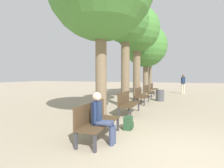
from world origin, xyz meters
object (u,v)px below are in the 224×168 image
at_px(tree_row_1, 125,22).
at_px(person_seated, 101,116).
at_px(bench_row_4, 153,88).
at_px(bench_row_0, 96,119).
at_px(tree_row_2, 137,30).
at_px(bench_row_2, 141,95).
at_px(tree_row_4, 150,53).
at_px(pedestrian_near, 183,83).
at_px(bench_row_1, 127,102).
at_px(bench_row_3, 148,91).
at_px(tree_row_3, 146,46).
at_px(trash_bin, 160,95).
at_px(backpack, 128,123).

distance_m(tree_row_1, person_seated, 6.09).
xyz_separation_m(bench_row_4, tree_row_1, (-0.51, -7.60, 3.78)).
relative_size(bench_row_0, tree_row_2, 0.26).
bearing_deg(bench_row_2, person_seated, -87.77).
xyz_separation_m(bench_row_0, bench_row_2, (0.00, 6.10, 0.00)).
height_order(tree_row_2, tree_row_4, tree_row_2).
distance_m(tree_row_4, pedestrian_near, 4.32).
distance_m(bench_row_1, bench_row_3, 6.10).
xyz_separation_m(bench_row_3, tree_row_2, (-0.51, -1.77, 4.06)).
relative_size(tree_row_3, trash_bin, 8.42).
distance_m(bench_row_2, tree_row_4, 8.44).
relative_size(bench_row_4, trash_bin, 2.30).
xyz_separation_m(bench_row_0, tree_row_3, (-0.51, 10.99, 3.60)).
bearing_deg(trash_bin, tree_row_4, 103.23).
xyz_separation_m(bench_row_3, bench_row_4, (0.00, 3.05, 0.00)).
relative_size(bench_row_4, person_seated, 1.34).
distance_m(bench_row_2, backpack, 5.14).
bearing_deg(bench_row_1, bench_row_2, 90.00).
xyz_separation_m(bench_row_0, bench_row_4, (0.00, 12.19, 0.00)).
height_order(bench_row_1, backpack, bench_row_1).
relative_size(bench_row_2, tree_row_3, 0.27).
bearing_deg(bench_row_1, tree_row_4, 92.74).
height_order(bench_row_3, backpack, bench_row_3).
distance_m(tree_row_1, backpack, 5.56).
height_order(tree_row_1, backpack, tree_row_1).
distance_m(bench_row_4, tree_row_1, 8.51).
height_order(bench_row_2, tree_row_3, tree_row_3).
bearing_deg(backpack, tree_row_2, 99.86).
relative_size(bench_row_4, tree_row_3, 0.27).
distance_m(bench_row_3, tree_row_4, 5.80).
height_order(bench_row_4, tree_row_1, tree_row_1).
relative_size(tree_row_2, person_seated, 5.04).
bearing_deg(person_seated, bench_row_4, 91.14).
bearing_deg(bench_row_4, bench_row_0, -90.00).
bearing_deg(bench_row_1, trash_bin, 77.47).
bearing_deg(bench_row_0, bench_row_4, 90.00).
height_order(tree_row_1, tree_row_4, tree_row_1).
bearing_deg(bench_row_3, bench_row_2, -90.00).
height_order(tree_row_3, person_seated, tree_row_3).
bearing_deg(bench_row_2, backpack, -83.37).
xyz_separation_m(bench_row_2, trash_bin, (0.98, 1.35, -0.15)).
bearing_deg(tree_row_1, bench_row_4, 86.13).
bearing_deg(bench_row_3, trash_bin, -60.03).
distance_m(tree_row_1, tree_row_3, 6.41).
bearing_deg(tree_row_1, tree_row_4, 90.00).
relative_size(tree_row_4, backpack, 13.61).
bearing_deg(tree_row_4, backpack, -85.05).
height_order(bench_row_1, trash_bin, bench_row_1).
height_order(tree_row_1, pedestrian_near, tree_row_1).
relative_size(bench_row_0, bench_row_4, 1.00).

